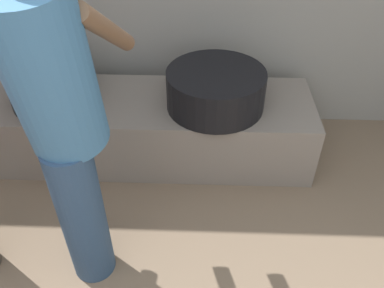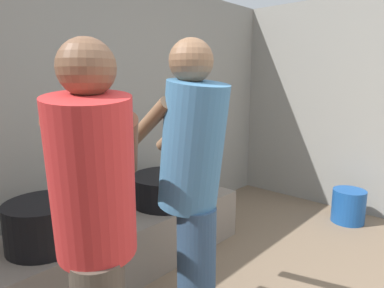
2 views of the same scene
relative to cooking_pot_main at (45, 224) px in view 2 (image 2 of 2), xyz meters
The scene contains 7 objects.
block_enclosure_rear 0.90m from the cooking_pot_main, 52.62° to the left, with size 5.32×0.20×2.23m, color gray.
hearth_ledge 0.60m from the cooking_pot_main, ahead, with size 2.19×0.60×0.41m, color slate.
cooking_pot_main is the anchor object (origin of this frame).
cooking_pot_secondary 0.98m from the cooking_pot_main, ahead, with size 0.57×0.57×0.22m.
cook_in_red_shirt 0.92m from the cooking_pot_main, 101.32° to the right, with size 0.64×0.71×1.53m.
cook_in_blue_shirt 0.97m from the cooking_pot_main, 64.11° to the right, with size 0.39×0.69×1.58m.
bucket_blue_plastic 2.75m from the cooking_pot_main, 19.73° to the right, with size 0.31×0.31×0.33m, color #194C99.
Camera 2 is at (-1.21, 0.20, 1.39)m, focal length 31.40 mm.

